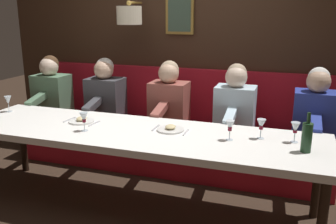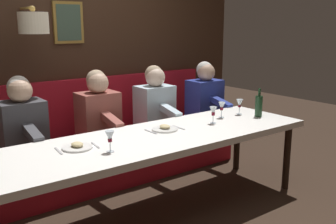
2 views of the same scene
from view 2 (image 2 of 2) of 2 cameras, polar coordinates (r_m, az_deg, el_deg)
The scene contains 15 objects.
ground_plane at distance 3.61m, azimuth -3.19°, elevation -15.17°, with size 12.00×12.00×0.00m, color #332319.
dining_table at distance 3.34m, azimuth -3.34°, elevation -4.75°, with size 0.90×3.25×0.74m.
banquette_bench at distance 4.22m, azimuth -10.04°, elevation -7.71°, with size 0.52×3.45×0.45m, color red.
back_wall_panel at distance 4.49m, azimuth -14.05°, elevation 8.20°, with size 0.59×4.65×2.90m.
diner_nearest at distance 4.88m, azimuth 5.45°, elevation 2.42°, with size 0.60×0.40×0.79m.
diner_near at distance 4.41m, azimuth -1.94°, elevation 1.35°, with size 0.60×0.40×0.79m.
diner_middle at distance 4.05m, azimuth -10.22°, elevation 0.12°, with size 0.60×0.40×0.79m.
diner_far at distance 3.78m, azimuth -20.66°, elevation -1.42°, with size 0.60×0.40×0.79m.
place_setting_0 at distance 3.12m, azimuth -13.19°, elevation -4.98°, with size 0.24×0.32×0.05m.
place_setting_1 at distance 3.56m, azimuth -0.47°, elevation -2.43°, with size 0.24×0.31×0.05m.
wine_glass_1 at distance 2.97m, azimuth -8.55°, elevation -3.68°, with size 0.07×0.07×0.16m.
wine_glass_2 at distance 3.80m, azimuth 6.67°, elevation 0.04°, with size 0.07×0.07×0.16m.
wine_glass_3 at distance 4.05m, azimuth 7.90°, elevation 0.78°, with size 0.07×0.07×0.16m.
wine_glass_4 at distance 4.23m, azimuth 10.48°, elevation 1.21°, with size 0.07×0.07×0.16m.
wine_bottle at distance 4.16m, azimuth 13.20°, elevation 0.91°, with size 0.08×0.08×0.30m.
Camera 2 is at (-2.66, 1.76, 1.69)m, focal length 41.44 mm.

